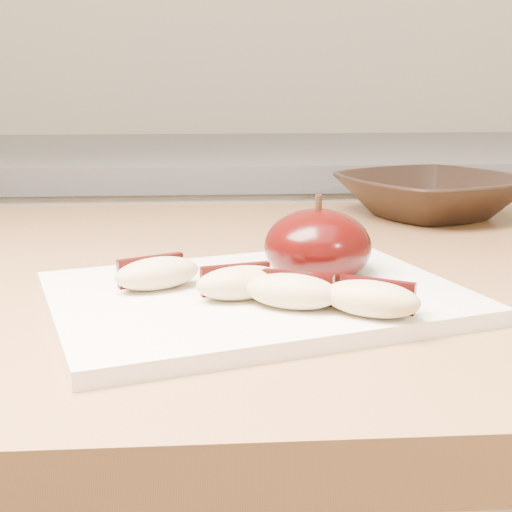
{
  "coord_description": "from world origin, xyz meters",
  "views": [
    {
      "loc": [
        0.03,
        -0.11,
        1.06
      ],
      "look_at": [
        0.07,
        0.38,
        0.94
      ],
      "focal_mm": 50.0,
      "sensor_mm": 36.0,
      "label": 1
    }
  ],
  "objects": [
    {
      "name": "apple_half",
      "position": [
        0.12,
        0.43,
        0.93
      ],
      "size": [
        0.1,
        0.1,
        0.07
      ],
      "rotation": [
        0.0,
        0.0,
        0.16
      ],
      "color": "black",
      "rests_on": "cutting_board"
    },
    {
      "name": "back_cabinet",
      "position": [
        0.0,
        1.2,
        0.47
      ],
      "size": [
        2.4,
        0.62,
        0.94
      ],
      "color": "silver",
      "rests_on": "ground"
    },
    {
      "name": "apple_wedge_a",
      "position": [
        -0.0,
        0.39,
        0.92
      ],
      "size": [
        0.07,
        0.06,
        0.02
      ],
      "rotation": [
        0.0,
        0.0,
        0.45
      ],
      "color": "#CDB582",
      "rests_on": "cutting_board"
    },
    {
      "name": "bowl",
      "position": [
        0.3,
        0.71,
        0.93
      ],
      "size": [
        0.27,
        0.27,
        0.05
      ],
      "primitive_type": "imported",
      "rotation": [
        0.0,
        0.0,
        0.43
      ],
      "color": "black",
      "rests_on": "island_counter"
    },
    {
      "name": "cutting_board",
      "position": [
        0.07,
        0.38,
        0.91
      ],
      "size": [
        0.34,
        0.29,
        0.01
      ],
      "primitive_type": "cube",
      "rotation": [
        0.0,
        0.0,
        0.3
      ],
      "color": "white",
      "rests_on": "island_counter"
    },
    {
      "name": "apple_wedge_d",
      "position": [
        0.14,
        0.32,
        0.92
      ],
      "size": [
        0.07,
        0.06,
        0.02
      ],
      "rotation": [
        0.0,
        0.0,
        -0.51
      ],
      "color": "#CDB582",
      "rests_on": "cutting_board"
    },
    {
      "name": "apple_wedge_b",
      "position": [
        0.06,
        0.36,
        0.92
      ],
      "size": [
        0.07,
        0.05,
        0.02
      ],
      "rotation": [
        0.0,
        0.0,
        0.26
      ],
      "color": "#CDB582",
      "rests_on": "cutting_board"
    },
    {
      "name": "apple_wedge_c",
      "position": [
        0.09,
        0.34,
        0.92
      ],
      "size": [
        0.07,
        0.05,
        0.02
      ],
      "rotation": [
        0.0,
        0.0,
        -0.4
      ],
      "color": "#CDB582",
      "rests_on": "cutting_board"
    }
  ]
}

